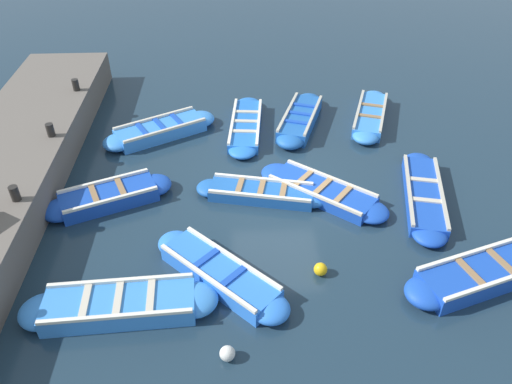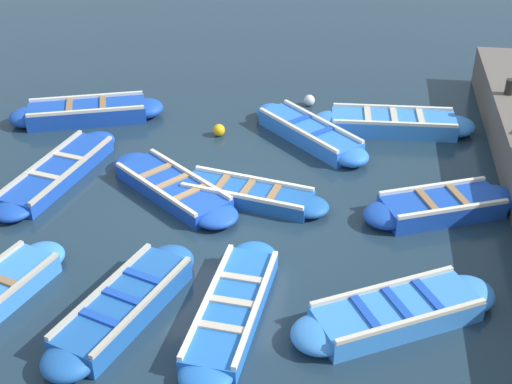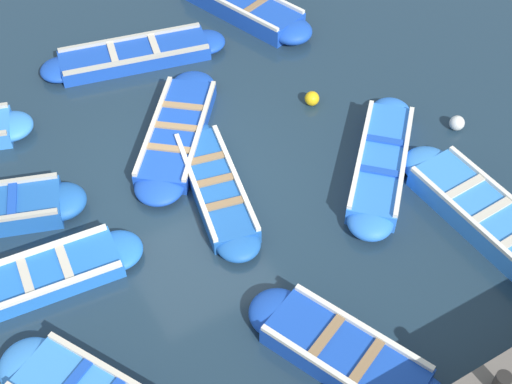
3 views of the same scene
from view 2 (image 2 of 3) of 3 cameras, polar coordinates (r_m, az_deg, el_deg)
ground_plane at (r=14.03m, az=-2.65°, el=-1.16°), size 120.00×120.00×0.00m
boat_stern_in at (r=17.75m, az=-13.36°, el=6.22°), size 3.74×1.97×0.47m
boat_end_of_row at (r=16.39m, az=4.30°, el=4.72°), size 3.05×3.00×0.43m
boat_inner_gap at (r=14.12m, az=-0.70°, el=-0.18°), size 3.41×1.40×0.35m
boat_outer_right at (r=11.38m, az=-1.91°, el=-9.34°), size 1.14×3.72×0.35m
boat_tucked at (r=15.41m, az=-15.54°, el=1.53°), size 1.61×3.91×0.36m
boat_bow_out at (r=11.45m, az=11.15°, el=-9.50°), size 3.49×2.48×0.43m
boat_near_quay at (r=17.06m, az=10.91°, el=5.40°), size 3.83×1.13×0.45m
boat_mid_row at (r=14.41m, az=-6.68°, el=0.33°), size 3.32×2.93×0.36m
boat_broadside at (r=14.13m, az=14.63°, el=-1.12°), size 3.26×2.03×0.43m
boat_outer_left at (r=11.54m, az=-10.52°, el=-8.99°), size 1.90×3.54×0.45m
bollard_north at (r=17.29m, az=19.64°, el=7.93°), size 0.20×0.20×0.35m
buoy_orange_near at (r=16.59m, az=-2.99°, el=4.97°), size 0.28×0.28×0.28m
buoy_yellow_far at (r=18.10m, az=4.28°, el=7.32°), size 0.28×0.28×0.28m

